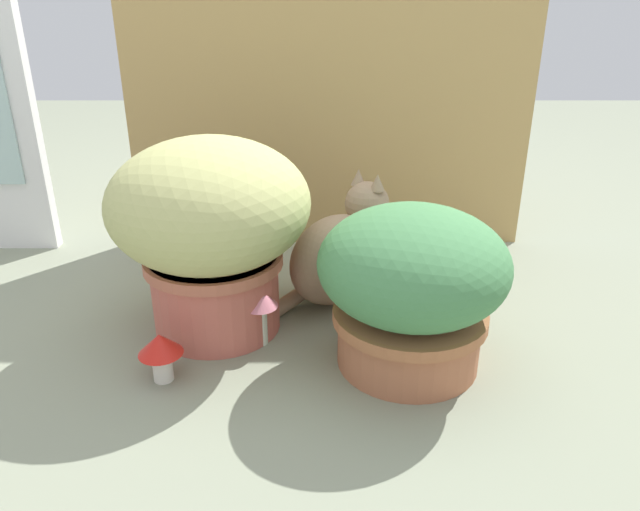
# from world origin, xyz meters

# --- Properties ---
(ground_plane) EXTENTS (6.00, 6.00, 0.00)m
(ground_plane) POSITION_xyz_m (0.00, 0.00, 0.00)
(ground_plane) COLOR gray
(cardboard_backdrop) EXTENTS (1.14, 0.03, 0.93)m
(cardboard_backdrop) POSITION_xyz_m (0.10, 0.55, 0.46)
(cardboard_backdrop) COLOR tan
(cardboard_backdrop) RESTS_ON ground
(grass_planter) EXTENTS (0.43, 0.43, 0.44)m
(grass_planter) POSITION_xyz_m (-0.16, 0.04, 0.25)
(grass_planter) COLOR #C36051
(grass_planter) RESTS_ON ground
(leafy_planter) EXTENTS (0.37, 0.37, 0.33)m
(leafy_planter) POSITION_xyz_m (0.26, -0.11, 0.18)
(leafy_planter) COLOR #AC6644
(leafy_planter) RESTS_ON ground
(cat) EXTENTS (0.35, 0.31, 0.32)m
(cat) POSITION_xyz_m (0.13, 0.17, 0.12)
(cat) COLOR #9E8264
(cat) RESTS_ON ground
(mushroom_ornament_pink) EXTENTS (0.08, 0.08, 0.13)m
(mushroom_ornament_pink) POSITION_xyz_m (-0.05, -0.04, 0.10)
(mushroom_ornament_pink) COLOR silver
(mushroom_ornament_pink) RESTS_ON ground
(mushroom_ornament_red) EXTENTS (0.09, 0.09, 0.10)m
(mushroom_ornament_red) POSITION_xyz_m (-0.23, -0.17, 0.07)
(mushroom_ornament_red) COLOR silver
(mushroom_ornament_red) RESTS_ON ground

